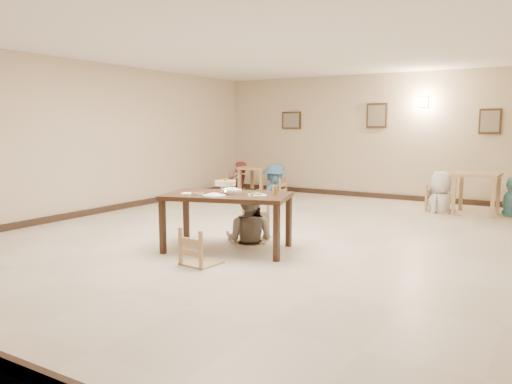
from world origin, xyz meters
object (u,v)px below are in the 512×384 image
Objects in this scene: chair_near at (201,229)px; bg_table_left at (257,172)px; bg_table_right at (477,180)px; bg_chair_lr at (275,179)px; curry_warmer at (225,183)px; drink_glass at (275,190)px; bg_chair_rl at (442,187)px; bg_chair_ll at (239,174)px; bg_diner_b at (275,164)px; bg_diner_a at (239,162)px; main_diner at (249,188)px; bg_diner_c at (442,171)px; chair_far at (253,208)px; main_table at (227,200)px.

chair_near is 1.19× the size of bg_table_left.
chair_near is 1.05× the size of bg_table_right.
chair_near is 6.29m from bg_table_left.
curry_warmer is at bearing 16.60° from bg_chair_lr.
bg_table_right is (1.98, 4.73, -0.19)m from drink_glass.
drink_glass is 0.14× the size of bg_chair_lr.
bg_chair_rl reaches higher than bg_table_left.
bg_diner_b reaches higher than bg_chair_ll.
bg_table_left is at bearing 77.38° from bg_diner_a.
main_diner is 2.17× the size of bg_table_left.
main_diner reaches higher than bg_table_left.
bg_chair_ll reaches higher than chair_near.
chair_near reaches higher than bg_table_left.
bg_diner_c reaches higher than main_diner.
main_diner is 4.68m from bg_diner_b.
bg_diner_a reaches higher than main_diner.
drink_glass is at bearing -53.54° from chair_far.
bg_chair_ll is at bearing -65.85° from main_diner.
main_diner reaches higher than chair_far.
bg_table_left is at bearing -98.97° from bg_chair_lr.
bg_diner_c is (-0.66, -0.06, 0.15)m from bg_table_right.
bg_chair_ll reaches higher than bg_table_left.
chair_far is 5.02m from bg_table_right.
drink_glass is at bearing -56.42° from bg_table_left.
chair_near is at bearing -2.52° from bg_diner_c.
bg_table_left is at bearing -179.61° from bg_table_right.
main_table is 5.29m from bg_chair_rl.
bg_chair_lr is at bearing -4.24° from bg_table_left.
chair_far is at bearing 165.17° from bg_chair_rl.
bg_table_right is 0.50× the size of bg_diner_a.
bg_diner_c is at bearing -104.82° from bg_chair_ll.
bg_chair_rl is (1.82, 5.69, 0.07)m from chair_near.
bg_diner_c is (5.00, -0.07, -0.01)m from bg_diner_a.
chair_far is 1.34× the size of bg_table_left.
bg_diner_a reaches higher than drink_glass.
bg_diner_a is 1.12m from bg_diner_b.
chair_far is 1.07× the size of bg_chair_lr.
chair_far is at bearing -124.22° from main_diner.
curry_warmer is at bearing 82.36° from main_diner.
main_diner is at bearing -160.65° from bg_diner_b.
chair_far is at bearing -78.96° from chair_near.
drink_glass is 0.18× the size of bg_table_left.
main_diner reaches higher than bg_chair_lr.
chair_far is 0.61× the size of bg_diner_c.
bg_diner_b reaches higher than bg_table_left.
bg_diner_a reaches higher than main_table.
main_table is at bearing 23.51° from bg_diner_a.
bg_table_right is at bearing -104.10° from bg_chair_ll.
main_diner is 1.57× the size of bg_chair_rl.
bg_diner_b is (-1.93, 4.21, 0.34)m from chair_far.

